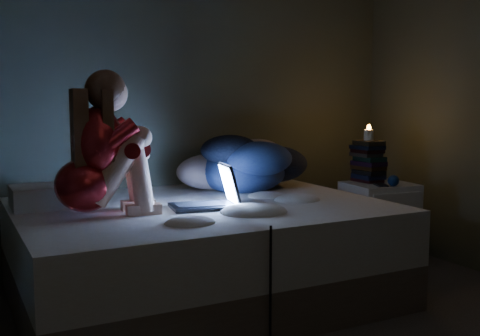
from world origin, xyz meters
TOP-DOWN VIEW (x-y plane):
  - wall_back at (0.00, 1.91)m, footprint 3.60×0.02m
  - bed at (-0.16, 1.10)m, footprint 2.13×1.60m
  - pillow at (-0.98, 1.41)m, footprint 0.44×0.31m
  - woman at (-0.86, 1.04)m, footprint 0.51×0.36m
  - laptop at (-0.21, 0.96)m, footprint 0.42×0.33m
  - clothes_pile at (0.31, 1.46)m, footprint 0.74×0.63m
  - nightstand at (1.26, 1.14)m, footprint 0.50×0.45m
  - book_stack at (1.23, 1.24)m, footprint 0.19×0.25m
  - candle at (1.23, 1.24)m, footprint 0.07×0.07m
  - phone at (1.20, 1.04)m, footprint 0.11×0.15m
  - blue_orb at (1.26, 0.98)m, footprint 0.08×0.08m

SIDE VIEW (x-z plane):
  - bed at x=-0.16m, z-range 0.00..0.58m
  - nightstand at x=1.26m, z-range 0.00..0.61m
  - phone at x=1.20m, z-range 0.61..0.62m
  - pillow at x=-0.98m, z-range 0.58..0.71m
  - blue_orb at x=1.26m, z-range 0.61..0.69m
  - laptop at x=-0.21m, z-range 0.58..0.85m
  - book_stack at x=1.23m, z-range 0.61..0.91m
  - clothes_pile at x=0.31m, z-range 0.58..0.99m
  - candle at x=1.23m, z-range 0.91..0.99m
  - woman at x=-0.86m, z-range 0.58..1.37m
  - wall_back at x=0.00m, z-range 0.00..2.60m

